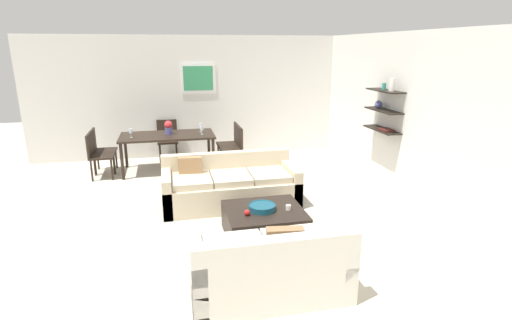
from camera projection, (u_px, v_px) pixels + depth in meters
ground_plane at (235, 212)px, 6.11m from camera, size 18.00×18.00×0.00m
back_wall_unit at (220, 96)px, 9.11m from camera, size 8.40×0.09×2.70m
right_wall_shelf_unit at (398, 112)px, 6.95m from camera, size 0.34×8.20×2.70m
sofa_beige at (230, 187)px, 6.34m from camera, size 2.12×0.90×0.78m
loveseat_white at (269, 267)px, 4.03m from camera, size 1.58×0.90×0.78m
coffee_table at (264, 223)px, 5.29m from camera, size 1.02×0.92×0.38m
decorative_bowl at (262, 207)px, 5.20m from camera, size 0.36×0.36×0.08m
candle_jar at (288, 207)px, 5.22m from camera, size 0.07×0.07×0.07m
apple_on_coffee_table at (247, 213)px, 5.04m from camera, size 0.08×0.08×0.08m
dining_table at (168, 138)px, 7.98m from camera, size 1.85×0.94×0.75m
dining_chair_right_near at (235, 145)px, 8.12m from camera, size 0.44×0.44×0.88m
dining_chair_head at (168, 137)px, 8.85m from camera, size 0.44×0.44×0.88m
dining_chair_left_near at (97, 153)px, 7.55m from camera, size 0.44×0.44×0.88m
dining_chair_right_far at (231, 141)px, 8.51m from camera, size 0.44×0.44×0.88m
dining_chair_left_far at (100, 148)px, 7.94m from camera, size 0.44×0.44×0.88m
wine_glass_right_near at (202, 128)px, 7.97m from camera, size 0.06×0.06×0.17m
wine_glass_right_far at (201, 126)px, 8.19m from camera, size 0.07×0.07×0.17m
wine_glass_left_near at (131, 131)px, 7.67m from camera, size 0.07×0.07×0.17m
centerpiece_vase at (169, 127)px, 7.96m from camera, size 0.16×0.16×0.28m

